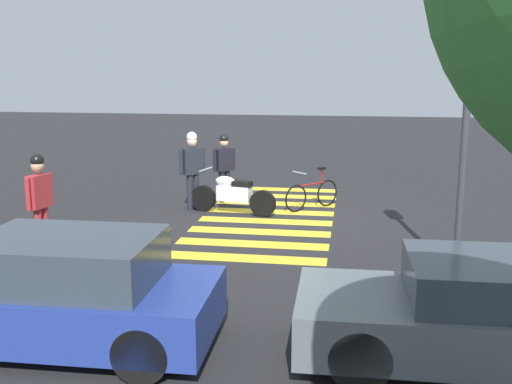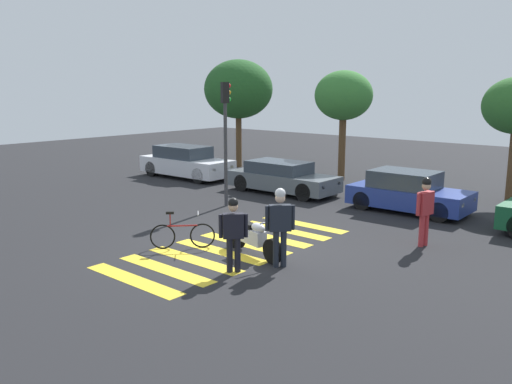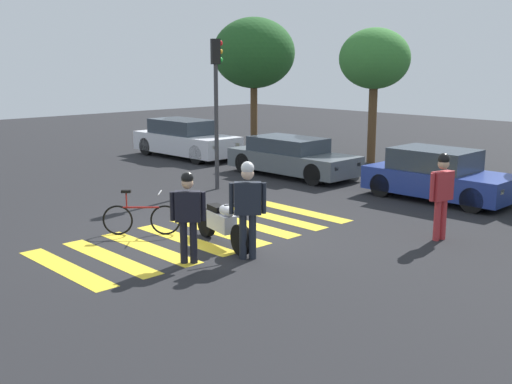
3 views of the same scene
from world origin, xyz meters
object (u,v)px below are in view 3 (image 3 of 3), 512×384
object	(u,v)px
police_motorcycle	(222,224)
car_grey_coupe	(292,157)
officer_by_motorcycle	(248,202)
car_white_van	(185,139)
officer_on_foot	(188,211)
pedestrian_bystander	(442,190)
traffic_light_pole	(217,90)
leaning_bicycle	(141,218)
car_blue_hatchback	(438,176)

from	to	relation	value
police_motorcycle	car_grey_coupe	xyz separation A→B (m)	(-4.40, 6.74, 0.16)
police_motorcycle	officer_by_motorcycle	world-z (taller)	officer_by_motorcycle
police_motorcycle	car_white_van	xyz separation A→B (m)	(-10.02, 6.71, 0.25)
officer_on_foot	police_motorcycle	bearing A→B (deg)	110.32
car_grey_coupe	officer_by_motorcycle	bearing A→B (deg)	-52.26
police_motorcycle	car_grey_coupe	distance (m)	8.05
officer_by_motorcycle	pedestrian_bystander	bearing A→B (deg)	64.11
police_motorcycle	officer_by_motorcycle	xyz separation A→B (m)	(1.01, -0.24, 0.64)
police_motorcycle	car_grey_coupe	world-z (taller)	car_grey_coupe
officer_by_motorcycle	traffic_light_pole	distance (m)	6.90
leaning_bicycle	pedestrian_bystander	world-z (taller)	pedestrian_bystander
car_white_van	traffic_light_pole	size ratio (longest dim) A/B	1.09
officer_by_motorcycle	car_white_van	size ratio (longest dim) A/B	0.40
leaning_bicycle	car_grey_coupe	bearing A→B (deg)	109.15
leaning_bicycle	officer_on_foot	xyz separation A→B (m)	(2.23, -0.44, 0.62)
car_grey_coupe	leaning_bicycle	bearing A→B (deg)	-70.85
officer_on_foot	car_white_van	bearing A→B (deg)	142.88
leaning_bicycle	car_grey_coupe	xyz separation A→B (m)	(-2.61, 7.51, 0.24)
car_blue_hatchback	car_white_van	bearing A→B (deg)	-178.52
leaning_bicycle	officer_by_motorcycle	size ratio (longest dim) A/B	0.67
car_grey_coupe	traffic_light_pole	size ratio (longest dim) A/B	1.05
car_grey_coupe	traffic_light_pole	distance (m)	3.85
police_motorcycle	car_white_van	world-z (taller)	car_white_van
leaning_bicycle	traffic_light_pole	world-z (taller)	traffic_light_pole
car_blue_hatchback	leaning_bicycle	bearing A→B (deg)	-108.20
leaning_bicycle	traffic_light_pole	bearing A→B (deg)	121.05
police_motorcycle	officer_on_foot	world-z (taller)	officer_on_foot
pedestrian_bystander	car_white_van	distance (m)	13.25
officer_by_motorcycle	car_blue_hatchback	bearing A→B (deg)	91.97
officer_on_foot	car_blue_hatchback	bearing A→B (deg)	87.80
pedestrian_bystander	car_grey_coupe	xyz separation A→B (m)	(-7.24, 3.21, -0.46)
officer_on_foot	officer_by_motorcycle	bearing A→B (deg)	59.64
police_motorcycle	leaning_bicycle	bearing A→B (deg)	-156.88
car_grey_coupe	car_blue_hatchback	distance (m)	5.16
officer_by_motorcycle	traffic_light_pole	size ratio (longest dim) A/B	0.44
pedestrian_bystander	officer_on_foot	bearing A→B (deg)	-116.83
leaning_bicycle	officer_on_foot	bearing A→B (deg)	-11.16
officer_by_motorcycle	car_white_van	distance (m)	13.05
police_motorcycle	leaning_bicycle	world-z (taller)	police_motorcycle
leaning_bicycle	pedestrian_bystander	distance (m)	6.35
leaning_bicycle	car_blue_hatchback	bearing A→B (deg)	71.80
officer_on_foot	car_blue_hatchback	world-z (taller)	officer_on_foot
leaning_bicycle	officer_by_motorcycle	xyz separation A→B (m)	(2.80, 0.52, 0.73)
pedestrian_bystander	traffic_light_pole	xyz separation A→B (m)	(-7.27, 0.09, 1.80)
pedestrian_bystander	car_grey_coupe	distance (m)	7.93
leaning_bicycle	officer_by_motorcycle	bearing A→B (deg)	10.57
leaning_bicycle	officer_by_motorcycle	distance (m)	2.94
police_motorcycle	officer_on_foot	bearing A→B (deg)	-69.68
leaning_bicycle	traffic_light_pole	size ratio (longest dim) A/B	0.29
police_motorcycle	car_blue_hatchback	world-z (taller)	car_blue_hatchback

